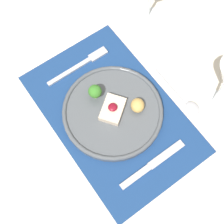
# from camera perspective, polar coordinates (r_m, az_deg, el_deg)

# --- Properties ---
(ground_plane) EXTENTS (8.00, 8.00, 0.00)m
(ground_plane) POSITION_cam_1_polar(r_m,az_deg,el_deg) (1.54, 0.07, -10.00)
(ground_plane) COLOR #4C4742
(dining_table) EXTENTS (1.25, 1.06, 0.72)m
(dining_table) POSITION_cam_1_polar(r_m,az_deg,el_deg) (0.93, 0.11, -2.19)
(dining_table) COLOR beige
(dining_table) RESTS_ON ground_plane
(placemat) EXTENTS (0.49, 0.31, 0.00)m
(placemat) POSITION_cam_1_polar(r_m,az_deg,el_deg) (0.85, 0.12, -0.21)
(placemat) COLOR navy
(placemat) RESTS_ON dining_table
(dinner_plate) EXTENTS (0.27, 0.27, 0.06)m
(dinner_plate) POSITION_cam_1_polar(r_m,az_deg,el_deg) (0.83, 0.03, -0.08)
(dinner_plate) COLOR #4C5156
(dinner_plate) RESTS_ON placemat
(fork) EXTENTS (0.02, 0.20, 0.01)m
(fork) POSITION_cam_1_polar(r_m,az_deg,el_deg) (0.91, -5.50, 8.75)
(fork) COLOR #B2B2B7
(fork) RESTS_ON placemat
(knife) EXTENTS (0.02, 0.20, 0.01)m
(knife) POSITION_cam_1_polar(r_m,az_deg,el_deg) (0.81, 6.67, -10.06)
(knife) COLOR #B2B2B7
(knife) RESTS_ON placemat
(spoon) EXTENTS (0.18, 0.04, 0.01)m
(spoon) POSITION_cam_1_polar(r_m,az_deg,el_deg) (0.88, 13.23, 2.14)
(spoon) COLOR #B2B2B7
(spoon) RESTS_ON dining_table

